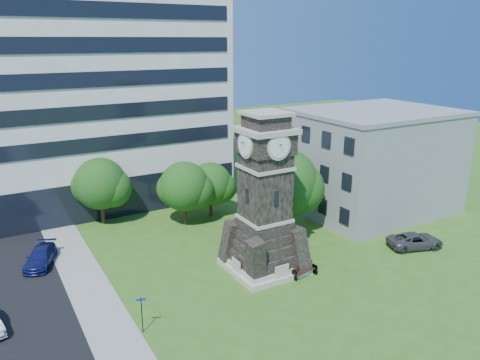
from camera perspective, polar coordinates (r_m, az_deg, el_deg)
ground at (r=34.20m, az=0.40°, el=-13.21°), size 160.00×160.00×0.00m
sidewalk at (r=35.44m, az=-17.69°, el=-12.88°), size 3.00×70.00×0.06m
clock_tower at (r=34.95m, az=3.02°, el=-3.00°), size 5.40×5.40×12.22m
office_tall at (r=52.81m, az=-17.42°, el=12.93°), size 26.20×15.11×28.60m
office_low at (r=49.87m, az=15.80°, el=2.35°), size 15.20×12.20×10.40m
car_street_north at (r=40.49m, az=-23.15°, el=-8.63°), size 3.36×4.82×1.30m
car_east_lot at (r=42.83m, az=20.57°, el=-6.93°), size 5.13×3.53×1.30m
park_bench at (r=35.92m, az=7.84°, el=-10.82°), size 2.00×0.53×1.04m
street_sign at (r=29.68m, az=-11.90°, el=-15.33°), size 0.58×0.06×2.40m
tree_nw at (r=46.02m, az=-16.58°, el=-0.61°), size 5.40×4.91×6.51m
tree_nc at (r=44.24m, az=-6.73°, el=-0.95°), size 5.16×4.69×6.21m
tree_ne at (r=46.41m, az=-3.57°, el=-0.63°), size 4.74×4.31×5.52m
tree_east at (r=42.15m, az=5.39°, el=-0.57°), size 6.87×6.25×7.89m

